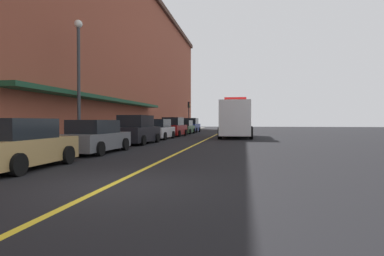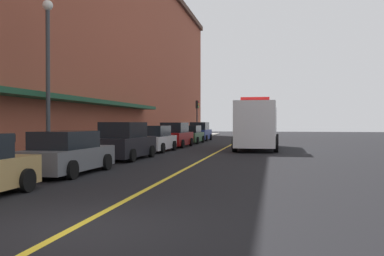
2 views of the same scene
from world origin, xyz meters
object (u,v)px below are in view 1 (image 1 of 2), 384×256
Objects in this scene: parked_car_6 at (191,126)px; traffic_light_near at (189,110)px; parked_car_2 at (137,131)px; parked_car_3 at (159,130)px; parking_meter_0 at (53,131)px; parking_meter_2 at (175,125)px; parking_meter_1 at (124,127)px; parked_car_4 at (174,127)px; parked_car_0 at (18,145)px; street_lamp_left at (79,69)px; parked_car_5 at (184,127)px; parked_car_1 at (96,137)px; box_truck at (237,119)px.

traffic_light_near reaches higher than parked_car_6.
parked_car_2 reaches higher than parked_car_3.
traffic_light_near is (0.06, 35.31, 2.10)m from parking_meter_0.
parked_car_3 is 3.43× the size of parking_meter_0.
parking_meter_2 is 9.79m from traffic_light_near.
parking_meter_1 is 17.19m from parking_meter_2.
parked_car_3 is at bearing 84.07° from parking_meter_0.
parking_meter_1 is at bearing 173.44° from parked_car_4.
parked_car_4 is 9.87m from parking_meter_1.
parked_car_0 is 17.17m from parked_car_3.
parking_meter_2 is at bearing -90.37° from traffic_light_near.
street_lamp_left is (-0.60, -5.17, 3.34)m from parking_meter_1.
parked_car_6 is at bearing 2.36° from parked_car_4.
parking_meter_1 is (-1.40, 1.23, 0.18)m from parked_car_2.
parked_car_5 is at bearing 1.57° from parked_car_2.
parked_car_1 is 1.01× the size of parked_car_5.
parked_car_1 is 3.43× the size of parking_meter_1.
street_lamp_left reaches higher than parked_car_1.
parked_car_4 is 0.67× the size of street_lamp_left.
parked_car_6 is 0.52× the size of box_truck.
parked_car_0 is at bearing -83.70° from parking_meter_1.
parked_car_0 is 3.13× the size of parking_meter_1.
parked_car_4 reaches higher than parking_meter_2.
parked_car_4 reaches higher than parked_car_5.
parked_car_5 reaches higher than parked_car_1.
parking_meter_0 is at bearing 177.61° from parked_car_6.
parked_car_6 is at bearing 1.88° from parked_car_2.
parked_car_2 reaches higher than parked_car_4.
parked_car_4 reaches higher than parked_car_0.
parking_meter_1 is 6.18m from street_lamp_left.
traffic_light_near is (-1.30, 5.51, 2.27)m from parked_car_6.
parking_meter_0 is at bearing 177.38° from parked_car_4.
traffic_light_near is (-1.34, 27.99, 2.28)m from parked_car_2.
parked_car_0 is 0.90× the size of parked_car_4.
parked_car_1 is 3.43× the size of parking_meter_2.
parked_car_4 is at bearing 1.51° from parked_car_2.
parked_car_5 is 5.64m from parked_car_6.
street_lamp_left reaches higher than parked_car_3.
parking_meter_1 is at bearing 50.50° from parked_car_2.
parked_car_4 is at bearing -78.94° from parking_meter_2.
street_lamp_left reaches higher than parked_car_2.
street_lamp_left is at bearing 174.08° from parked_car_4.
parked_car_4 is 0.99× the size of parked_car_6.
parked_car_4 is 3.50× the size of parking_meter_2.
parked_car_5 is at bearing -47.29° from parking_meter_2.
parking_meter_0 is at bearing -90.00° from parking_meter_1.
parking_meter_1 and parking_meter_2 have the same top height.
parked_car_1 is 1.88m from parking_meter_0.
parked_car_0 reaches higher than parking_meter_2.
parked_car_5 is 11.49m from traffic_light_near.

